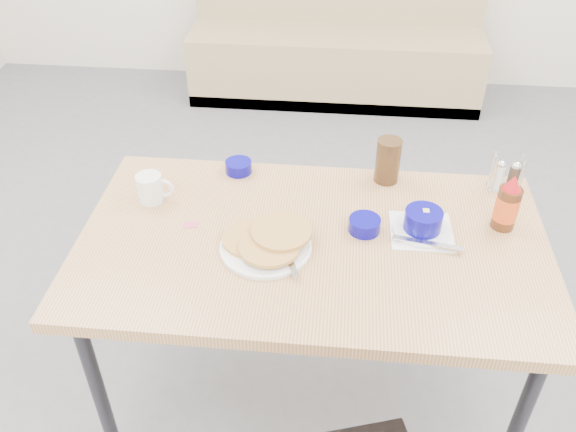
# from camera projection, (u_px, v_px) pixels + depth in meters

# --- Properties ---
(booth_bench) EXTENTS (1.90, 0.56, 1.22)m
(booth_bench) POSITION_uv_depth(u_px,v_px,m) (336.00, 43.00, 4.05)
(booth_bench) COLOR tan
(booth_bench) RESTS_ON ground
(dining_table) EXTENTS (1.40, 0.80, 0.76)m
(dining_table) POSITION_uv_depth(u_px,v_px,m) (312.00, 256.00, 1.85)
(dining_table) COLOR tan
(dining_table) RESTS_ON ground
(pancake_plate) EXTENTS (0.27, 0.27, 0.05)m
(pancake_plate) POSITION_uv_depth(u_px,v_px,m) (267.00, 243.00, 1.77)
(pancake_plate) COLOR white
(pancake_plate) RESTS_ON dining_table
(coffee_mug) EXTENTS (0.12, 0.08, 0.09)m
(coffee_mug) POSITION_uv_depth(u_px,v_px,m) (151.00, 188.00, 1.94)
(coffee_mug) COLOR white
(coffee_mug) RESTS_ON dining_table
(grits_setting) EXTENTS (0.21, 0.19, 0.08)m
(grits_setting) POSITION_uv_depth(u_px,v_px,m) (423.00, 223.00, 1.82)
(grits_setting) COLOR white
(grits_setting) RESTS_ON dining_table
(creamer_bowl) EXTENTS (0.09, 0.09, 0.04)m
(creamer_bowl) POSITION_uv_depth(u_px,v_px,m) (239.00, 167.00, 2.09)
(creamer_bowl) COLOR #08057B
(creamer_bowl) RESTS_ON dining_table
(butter_bowl) EXTENTS (0.10, 0.10, 0.04)m
(butter_bowl) POSITION_uv_depth(u_px,v_px,m) (365.00, 225.00, 1.84)
(butter_bowl) COLOR #08057B
(butter_bowl) RESTS_ON dining_table
(amber_tumbler) EXTENTS (0.09, 0.09, 0.15)m
(amber_tumbler) POSITION_uv_depth(u_px,v_px,m) (388.00, 161.00, 2.01)
(amber_tumbler) COLOR #3B2612
(amber_tumbler) RESTS_ON dining_table
(condiment_caddy) EXTENTS (0.11, 0.06, 0.12)m
(condiment_caddy) POSITION_uv_depth(u_px,v_px,m) (506.00, 177.00, 2.00)
(condiment_caddy) COLOR silver
(condiment_caddy) RESTS_ON dining_table
(syrup_bottle) EXTENTS (0.07, 0.07, 0.19)m
(syrup_bottle) POSITION_uv_depth(u_px,v_px,m) (507.00, 205.00, 1.82)
(syrup_bottle) COLOR #47230F
(syrup_bottle) RESTS_ON dining_table
(sugar_wrapper) EXTENTS (0.05, 0.04, 0.00)m
(sugar_wrapper) POSITION_uv_depth(u_px,v_px,m) (191.00, 225.00, 1.87)
(sugar_wrapper) COLOR #DE4A70
(sugar_wrapper) RESTS_ON dining_table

